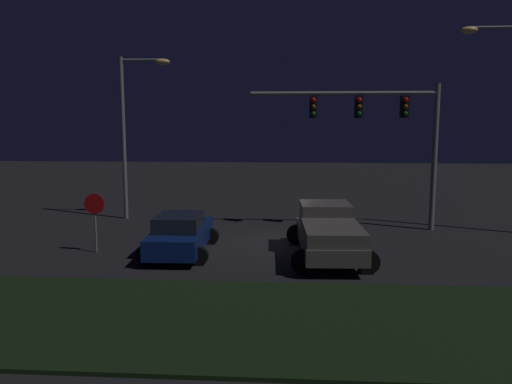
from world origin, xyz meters
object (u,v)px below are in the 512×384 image
at_px(pickup_truck, 328,229).
at_px(stop_sign, 95,211).
at_px(car_sedan, 180,234).
at_px(street_lamp_right, 512,104).
at_px(traffic_signal_gantry, 380,121).
at_px(street_lamp_left, 133,118).

relative_size(pickup_truck, stop_sign, 2.46).
distance_m(car_sedan, street_lamp_right, 15.01).
height_order(traffic_signal_gantry, stop_sign, traffic_signal_gantry).
height_order(pickup_truck, traffic_signal_gantry, traffic_signal_gantry).
distance_m(pickup_truck, street_lamp_left, 11.96).
distance_m(car_sedan, traffic_signal_gantry, 10.24).
bearing_deg(street_lamp_right, stop_sign, -164.82).
height_order(car_sedan, stop_sign, stop_sign).
distance_m(car_sedan, stop_sign, 3.30).
bearing_deg(pickup_truck, stop_sign, 87.87).
bearing_deg(street_lamp_left, car_sedan, -60.65).
xyz_separation_m(car_sedan, traffic_signal_gantry, (7.99, 4.88, 4.16)).
distance_m(pickup_truck, street_lamp_right, 10.31).
distance_m(street_lamp_left, street_lamp_right, 17.33).
bearing_deg(pickup_truck, street_lamp_left, 51.77).
relative_size(car_sedan, traffic_signal_gantry, 0.53).
xyz_separation_m(car_sedan, street_lamp_left, (-3.72, 6.61, 4.29)).
xyz_separation_m(street_lamp_left, street_lamp_right, (17.19, -2.11, 0.56)).
relative_size(car_sedan, stop_sign, 1.99).
distance_m(street_lamp_left, stop_sign, 7.50).
bearing_deg(car_sedan, traffic_signal_gantry, -59.74).
xyz_separation_m(pickup_truck, traffic_signal_gantry, (2.58, 4.85, 3.90)).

